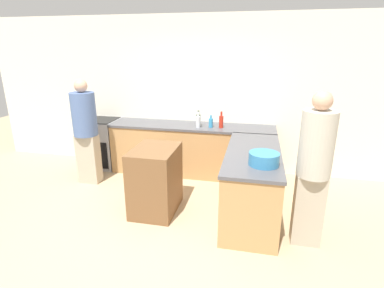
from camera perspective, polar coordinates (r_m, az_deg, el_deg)
ground_plane at (r=3.86m, az=-6.26°, el=-16.13°), size 14.00×14.00×0.00m
wall_back at (r=5.39m, az=0.73°, el=9.31°), size 8.00×0.06×2.70m
counter_back at (r=5.28m, az=-0.05°, el=-1.02°), size 2.84×0.65×0.88m
counter_peninsula at (r=4.08m, az=11.27°, el=-7.25°), size 0.69×1.76×0.88m
range_oven at (r=5.88m, az=-16.73°, el=0.22°), size 0.61×0.62×0.90m
island_table at (r=4.10m, az=-6.95°, el=-6.81°), size 0.56×0.76×0.90m
mixing_bowl at (r=3.47m, az=13.54°, el=-2.77°), size 0.34×0.34×0.15m
hot_sauce_bottle at (r=4.98m, az=5.58°, el=4.31°), size 0.07×0.07×0.27m
dish_soap_bottle at (r=4.99m, az=3.60°, el=4.10°), size 0.07×0.07×0.21m
vinegar_bottle_clear at (r=4.97m, az=1.18°, el=4.34°), size 0.07×0.07×0.27m
wine_bottle_dark at (r=5.10m, az=1.21°, el=4.64°), size 0.08×0.08×0.26m
person_by_range at (r=5.08m, az=-19.61°, el=2.69°), size 0.38×0.38×1.70m
person_at_peninsula at (r=3.45m, az=22.18°, el=-3.90°), size 0.35×0.35×1.75m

